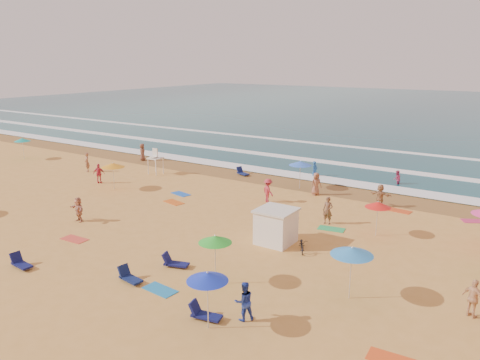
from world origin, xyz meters
The scene contains 12 objects.
ground centered at (0.00, 0.00, 0.00)m, with size 220.00×220.00×0.00m, color gold.
ocean centered at (0.00, 84.00, 0.00)m, with size 220.00×140.00×0.18m, color #0C4756.
wet_sand centered at (0.00, 12.50, 0.01)m, with size 220.00×220.00×0.00m, color olive.
surf_foam centered at (0.00, 21.32, 0.10)m, with size 200.00×18.70×0.05m.
cabana centered at (5.84, -0.58, 1.00)m, with size 2.00×2.00×2.00m, color white.
cabana_roof centered at (5.84, -0.58, 2.06)m, with size 2.20×2.20×0.12m, color silver.
bicycle centered at (7.74, -0.88, 0.40)m, with size 0.54×1.54×0.81m, color black.
lifeguard_stand centered at (-12.34, 8.37, 1.05)m, with size 1.20×1.20×2.10m, color white, non-canonical shape.
beach_umbrellas centered at (1.59, -0.70, 2.18)m, with size 51.92×26.85×0.80m.
loungers centered at (5.79, -3.79, 0.17)m, with size 50.49×24.67×0.34m.
towels centered at (0.10, -1.39, 0.01)m, with size 35.79×26.87×0.03m.
beachgoers centered at (-0.94, 3.98, 0.84)m, with size 50.94×27.96×2.14m.
Camera 1 is at (18.53, -23.75, 10.73)m, focal length 35.00 mm.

